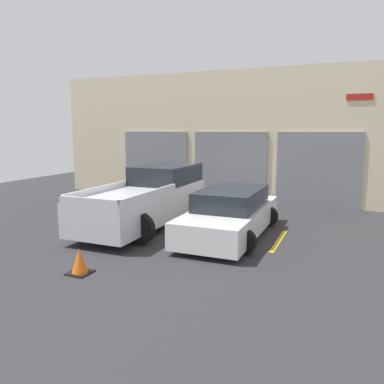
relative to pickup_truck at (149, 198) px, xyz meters
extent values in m
plane|color=#2D2D30|center=(1.40, 1.85, -0.86)|extent=(28.00, 28.00, 0.00)
cube|color=beige|center=(1.40, 5.15, 1.87)|extent=(16.91, 0.60, 5.44)
cube|color=slate|center=(-2.35, 4.81, 0.61)|extent=(3.14, 0.08, 2.94)
cube|color=slate|center=(1.20, 4.81, 0.61)|extent=(3.14, 0.08, 2.94)
cube|color=slate|center=(4.74, 4.81, 0.61)|extent=(3.14, 0.08, 2.94)
cube|color=#B21E19|center=(6.05, 4.82, 3.33)|extent=(0.90, 0.03, 0.22)
cube|color=silver|center=(0.00, -0.30, -0.15)|extent=(1.86, 5.59, 0.95)
cube|color=#1E2328|center=(0.00, 1.24, 0.64)|extent=(1.71, 2.52, 0.62)
cube|color=silver|center=(-0.89, -1.55, 0.42)|extent=(0.08, 3.07, 0.18)
cube|color=silver|center=(0.89, -1.55, 0.42)|extent=(0.08, 3.07, 0.18)
cube|color=silver|center=(0.00, -3.05, 0.42)|extent=(1.86, 0.08, 0.18)
cylinder|color=black|center=(-0.82, 1.44, -0.43)|extent=(0.85, 0.22, 0.85)
cylinder|color=black|center=(0.82, 1.44, -0.43)|extent=(0.85, 0.22, 0.85)
cylinder|color=black|center=(-0.82, -2.03, -0.43)|extent=(0.85, 0.22, 0.85)
cylinder|color=black|center=(0.82, -2.03, -0.43)|extent=(0.85, 0.22, 0.85)
cube|color=white|center=(2.79, -0.30, -0.38)|extent=(1.79, 4.74, 0.67)
cube|color=#1E2328|center=(2.79, -0.18, 0.22)|extent=(1.58, 2.61, 0.53)
cylinder|color=black|center=(2.01, 1.17, -0.54)|extent=(0.63, 0.22, 0.63)
cylinder|color=black|center=(3.58, 1.17, -0.54)|extent=(0.63, 0.22, 0.63)
cylinder|color=black|center=(2.01, -1.76, -0.54)|extent=(0.63, 0.22, 0.63)
cylinder|color=black|center=(3.58, -1.76, -0.54)|extent=(0.63, 0.22, 0.63)
cube|color=gold|center=(-1.40, -0.30, -0.85)|extent=(0.12, 2.20, 0.01)
cube|color=gold|center=(1.40, -0.30, -0.85)|extent=(0.12, 2.20, 0.01)
cube|color=gold|center=(4.19, -0.30, -0.85)|extent=(0.12, 2.20, 0.01)
cube|color=black|center=(0.72, -4.32, -0.84)|extent=(0.47, 0.47, 0.03)
cone|color=orange|center=(0.72, -4.32, -0.58)|extent=(0.36, 0.36, 0.55)
camera|label=1|loc=(5.81, -10.35, 2.13)|focal=35.00mm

